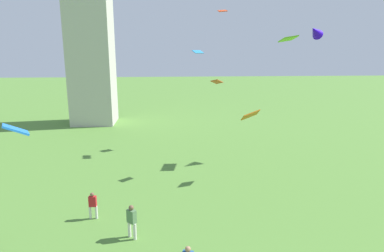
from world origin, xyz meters
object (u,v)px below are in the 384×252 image
person_0 (132,220)px  kite_flying_4 (198,52)px  kite_flying_3 (250,115)px  kite_flying_5 (15,129)px  kite_flying_7 (288,39)px  kite_flying_2 (315,31)px  kite_flying_6 (222,11)px  person_4 (93,204)px  kite_flying_0 (217,82)px

person_0 → kite_flying_4: size_ratio=1.57×
kite_flying_3 → kite_flying_5: bearing=-166.3°
kite_flying_7 → kite_flying_3: bearing=-41.3°
person_0 → kite_flying_5: bearing=-143.4°
kite_flying_2 → kite_flying_7: 2.63m
kite_flying_3 → kite_flying_6: size_ratio=1.22×
person_0 → kite_flying_2: bearing=82.9°
kite_flying_5 → kite_flying_6: (12.45, 15.27, 7.18)m
person_4 → kite_flying_4: kite_flying_4 is taller
kite_flying_3 → kite_flying_6: 11.48m
kite_flying_3 → kite_flying_6: bearing=81.7°
kite_flying_5 → kite_flying_7: 21.44m
kite_flying_0 → kite_flying_4: 8.20m
kite_flying_7 → kite_flying_2: bearing=103.2°
kite_flying_2 → kite_flying_7: bearing=-120.0°
kite_flying_0 → kite_flying_2: (8.84, 3.51, 3.84)m
person_4 → kite_flying_2: 22.31m
kite_flying_4 → kite_flying_6: 4.39m
kite_flying_6 → kite_flying_7: size_ratio=0.62×
kite_flying_2 → kite_flying_4: size_ratio=1.49×
kite_flying_3 → kite_flying_5: 15.14m
kite_flying_2 → kite_flying_5: size_ratio=0.88×
person_0 → kite_flying_3: 11.64m
kite_flying_7 → person_0: bearing=-43.9°
kite_flying_2 → kite_flying_0: bearing=-110.8°
kite_flying_3 → kite_flying_4: 10.83m
person_4 → kite_flying_2: (16.93, 10.43, 10.12)m
kite_flying_2 → kite_flying_5: (-19.90, -12.19, -5.25)m
kite_flying_3 → kite_flying_4: size_ratio=1.11×
kite_flying_7 → person_4: bearing=-54.8°
person_4 → kite_flying_7: bearing=37.8°
kite_flying_6 → kite_flying_7: 6.65m
kite_flying_0 → person_0: bearing=-171.8°
person_0 → kite_flying_7: kite_flying_7 is taller
person_4 → kite_flying_4: 18.56m
person_0 → kite_flying_3: bearing=85.6°
kite_flying_2 → kite_flying_4: 10.64m
kite_flying_0 → kite_flying_6: (1.39, 6.59, 5.77)m
kite_flying_4 → kite_flying_6: size_ratio=1.10×
kite_flying_2 → person_4: bearing=-100.8°
person_4 → kite_flying_4: bearing=66.9°
person_4 → kite_flying_6: size_ratio=1.50×
kite_flying_4 → kite_flying_6: (2.09, -1.30, 3.64)m
kite_flying_6 → kite_flying_7: (4.96, -3.63, -2.56)m
kite_flying_0 → kite_flying_7: 7.70m
person_4 → kite_flying_3: kite_flying_3 is taller
kite_flying_2 → kite_flying_6: (-7.45, 3.08, 1.93)m
kite_flying_0 → kite_flying_2: bearing=-28.5°
person_4 → kite_flying_0: kite_flying_0 is taller
kite_flying_3 → kite_flying_4: bearing=93.0°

